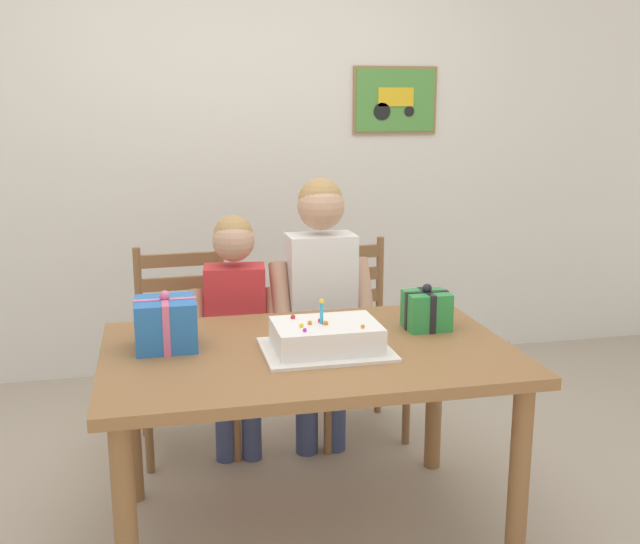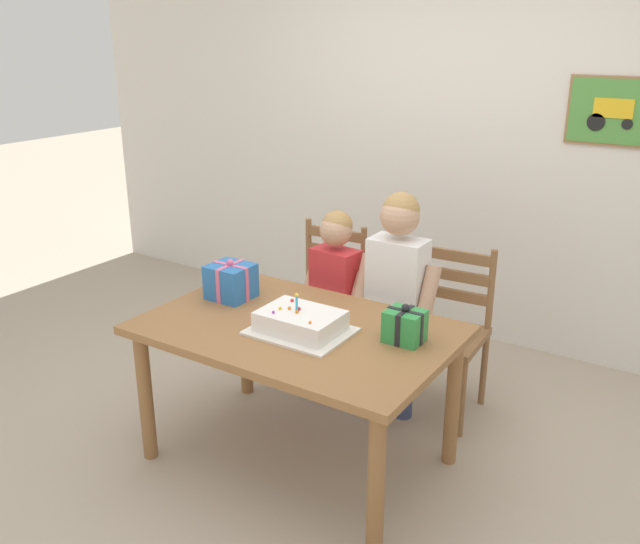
# 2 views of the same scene
# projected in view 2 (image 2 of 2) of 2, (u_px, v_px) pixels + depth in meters

# --- Properties ---
(ground_plane) EXTENTS (20.00, 20.00, 0.00)m
(ground_plane) POSITION_uv_depth(u_px,v_px,m) (299.00, 458.00, 3.41)
(ground_plane) COLOR tan
(back_wall) EXTENTS (6.40, 0.11, 2.60)m
(back_wall) POSITION_uv_depth(u_px,v_px,m) (462.00, 145.00, 4.46)
(back_wall) COLOR silver
(back_wall) RESTS_ON ground
(dining_table) EXTENTS (1.43, 0.93, 0.72)m
(dining_table) POSITION_uv_depth(u_px,v_px,m) (298.00, 344.00, 3.19)
(dining_table) COLOR olive
(dining_table) RESTS_ON ground
(birthday_cake) EXTENTS (0.44, 0.34, 0.19)m
(birthday_cake) POSITION_uv_depth(u_px,v_px,m) (301.00, 323.00, 3.08)
(birthday_cake) COLOR white
(birthday_cake) RESTS_ON dining_table
(gift_box_red_large) EXTENTS (0.17, 0.15, 0.18)m
(gift_box_red_large) POSITION_uv_depth(u_px,v_px,m) (405.00, 326.00, 2.99)
(gift_box_red_large) COLOR #2D8E42
(gift_box_red_large) RESTS_ON dining_table
(gift_box_beside_cake) EXTENTS (0.21, 0.20, 0.21)m
(gift_box_beside_cake) POSITION_uv_depth(u_px,v_px,m) (231.00, 281.00, 3.47)
(gift_box_beside_cake) COLOR #286BB7
(gift_box_beside_cake) RESTS_ON dining_table
(chair_left) EXTENTS (0.44, 0.44, 0.92)m
(chair_left) POSITION_uv_depth(u_px,v_px,m) (323.00, 301.00, 4.12)
(chair_left) COLOR brown
(chair_left) RESTS_ON ground
(chair_right) EXTENTS (0.44, 0.44, 0.92)m
(chair_right) POSITION_uv_depth(u_px,v_px,m) (445.00, 331.00, 3.72)
(chair_right) COLOR brown
(chair_right) RESTS_ON ground
(child_older) EXTENTS (0.45, 0.26, 1.25)m
(child_older) POSITION_uv_depth(u_px,v_px,m) (397.00, 285.00, 3.56)
(child_older) COLOR #38426B
(child_older) RESTS_ON ground
(child_younger) EXTENTS (0.41, 0.25, 1.10)m
(child_younger) POSITION_uv_depth(u_px,v_px,m) (335.00, 287.00, 3.78)
(child_younger) COLOR #38426B
(child_younger) RESTS_ON ground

